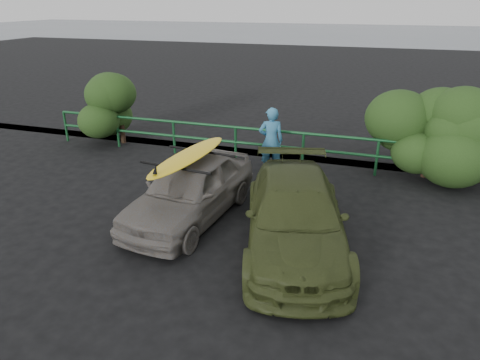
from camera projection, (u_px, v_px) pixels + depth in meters
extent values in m
plane|color=black|center=(202.00, 252.00, 8.12)|extent=(80.00, 80.00, 0.00)
plane|color=slate|center=(365.00, 33.00, 60.67)|extent=(200.00, 200.00, 0.00)
imported|color=slate|center=(190.00, 189.00, 9.16)|extent=(1.99, 4.05, 1.33)
imported|color=#3B451E|center=(295.00, 215.00, 8.08)|extent=(2.89, 4.82, 1.31)
imported|color=teal|center=(271.00, 141.00, 11.50)|extent=(0.77, 0.62, 1.83)
ellipsoid|color=yellow|center=(189.00, 156.00, 8.87)|extent=(0.90, 2.90, 0.08)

